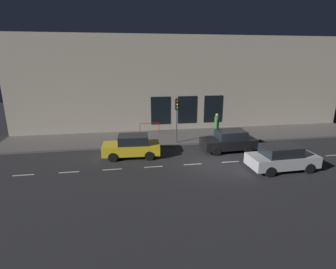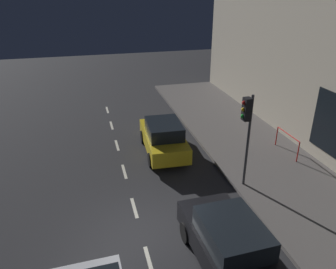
% 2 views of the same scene
% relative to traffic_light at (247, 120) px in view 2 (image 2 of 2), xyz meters
% --- Properties ---
extents(ground_plane, '(60.00, 60.00, 0.00)m').
position_rel_traffic_light_xyz_m(ground_plane, '(-4.25, -1.84, -2.88)').
color(ground_plane, '#28282B').
extents(sidewalk, '(4.50, 32.00, 0.15)m').
position_rel_traffic_light_xyz_m(sidewalk, '(2.00, -1.84, -2.80)').
color(sidewalk, '#5B5654').
rests_on(sidewalk, ground).
extents(lane_centre_line, '(0.12, 27.20, 0.01)m').
position_rel_traffic_light_xyz_m(lane_centre_line, '(-4.25, -2.84, -2.87)').
color(lane_centre_line, beige).
rests_on(lane_centre_line, ground).
extents(traffic_light, '(0.45, 0.32, 3.67)m').
position_rel_traffic_light_xyz_m(traffic_light, '(0.00, 0.00, 0.00)').
color(traffic_light, '#424244').
rests_on(traffic_light, sidewalk).
extents(parked_car_0, '(1.96, 4.01, 1.58)m').
position_rel_traffic_light_xyz_m(parked_car_0, '(-2.19, 3.65, -2.09)').
color(parked_car_0, gold).
rests_on(parked_car_0, ground).
extents(parked_car_2, '(1.93, 4.03, 1.58)m').
position_rel_traffic_light_xyz_m(parked_car_2, '(-2.11, -3.54, -2.09)').
color(parked_car_2, black).
rests_on(parked_car_2, ground).
extents(red_railing, '(0.05, 1.77, 0.97)m').
position_rel_traffic_light_xyz_m(red_railing, '(3.22, 1.89, -2.03)').
color(red_railing, red).
rests_on(red_railing, sidewalk).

